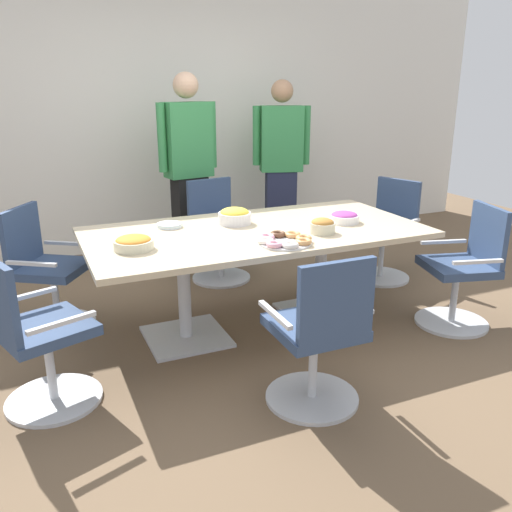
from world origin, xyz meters
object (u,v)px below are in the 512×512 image
object	(u,v)px
snack_bowl_chips_orange	(133,243)
snack_bowl_chips_yellow	(235,216)
conference_table	(256,246)
person_standing_1	(281,163)
plate_stack	(169,225)
office_chair_4	(37,341)
snack_bowl_pretzels	(322,226)
office_chair_0	(464,273)
office_chair_5	(319,340)
office_chair_1	(386,235)
office_chair_3	(46,275)
donut_platter	(284,240)
person_standing_0	(189,167)
office_chair_2	(218,236)
snack_bowl_candy_mix	(344,217)

from	to	relation	value
snack_bowl_chips_orange	snack_bowl_chips_yellow	distance (m)	0.89
conference_table	person_standing_1	distance (m)	2.07
snack_bowl_chips_yellow	plate_stack	bearing A→B (deg)	168.64
office_chair_4	snack_bowl_pretzels	xyz separation A→B (m)	(1.92, 0.21, 0.40)
snack_bowl_chips_orange	snack_bowl_pretzels	xyz separation A→B (m)	(1.29, -0.15, 0.01)
office_chair_0	office_chair_5	bearing A→B (deg)	123.20
plate_stack	office_chair_1	bearing A→B (deg)	4.64
office_chair_3	snack_bowl_pretzels	distance (m)	2.05
office_chair_4	donut_platter	bearing A→B (deg)	73.75
conference_table	office_chair_4	distance (m)	1.62
person_standing_1	office_chair_4	bearing A→B (deg)	58.20
office_chair_1	person_standing_0	xyz separation A→B (m)	(-1.53, 1.13, 0.57)
office_chair_1	office_chair_3	distance (m)	2.95
office_chair_2	snack_bowl_candy_mix	distance (m)	1.38
snack_bowl_chips_orange	office_chair_1	bearing A→B (deg)	14.08
conference_table	snack_bowl_candy_mix	bearing A→B (deg)	-6.52
office_chair_4	snack_bowl_chips_orange	xyz separation A→B (m)	(0.63, 0.36, 0.39)
office_chair_2	plate_stack	bearing A→B (deg)	42.76
office_chair_3	office_chair_5	size ratio (longest dim) A/B	1.00
snack_bowl_candy_mix	office_chair_2	bearing A→B (deg)	116.62
office_chair_5	office_chair_4	bearing A→B (deg)	156.82
person_standing_1	snack_bowl_pretzels	world-z (taller)	person_standing_1
office_chair_1	office_chair_2	xyz separation A→B (m)	(-1.43, 0.62, 0.00)
office_chair_0	office_chair_1	xyz separation A→B (m)	(0.11, 1.08, 0.00)
office_chair_2	office_chair_4	distance (m)	2.27
office_chair_3	donut_platter	distance (m)	1.80
office_chair_3	snack_bowl_candy_mix	size ratio (longest dim) A/B	4.06
person_standing_0	snack_bowl_candy_mix	size ratio (longest dim) A/B	8.26
office_chair_2	office_chair_5	size ratio (longest dim) A/B	1.00
office_chair_3	plate_stack	xyz separation A→B (m)	(0.87, -0.30, 0.36)
conference_table	office_chair_1	bearing A→B (deg)	17.52
snack_bowl_chips_yellow	snack_bowl_candy_mix	size ratio (longest dim) A/B	1.09
office_chair_5	snack_bowl_candy_mix	distance (m)	1.35
person_standing_0	donut_platter	world-z (taller)	person_standing_0
conference_table	office_chair_1	world-z (taller)	office_chair_1
snack_bowl_chips_orange	snack_bowl_chips_yellow	size ratio (longest dim) A/B	1.02
donut_platter	snack_bowl_chips_yellow	bearing A→B (deg)	99.87
office_chair_2	snack_bowl_pretzels	bearing A→B (deg)	94.15
plate_stack	office_chair_5	bearing A→B (deg)	-72.64
office_chair_4	person_standing_0	bearing A→B (deg)	124.28
person_standing_0	office_chair_5	bearing A→B (deg)	78.13
person_standing_0	person_standing_1	world-z (taller)	person_standing_0
donut_platter	person_standing_1	bearing A→B (deg)	64.18
office_chair_4	office_chair_2	bearing A→B (deg)	114.63
office_chair_0	snack_bowl_chips_yellow	size ratio (longest dim) A/B	3.72
person_standing_0	snack_bowl_chips_orange	bearing A→B (deg)	53.00
person_standing_0	snack_bowl_chips_yellow	bearing A→B (deg)	77.25
office_chair_3	person_standing_0	size ratio (longest dim) A/B	0.49
office_chair_0	person_standing_1	world-z (taller)	person_standing_1
office_chair_0	snack_bowl_pretzels	size ratio (longest dim) A/B	5.04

